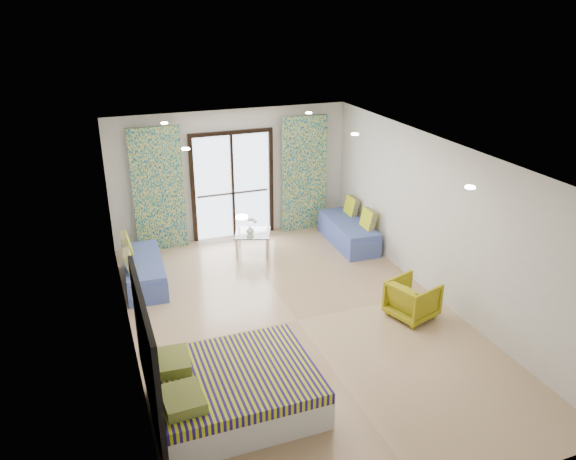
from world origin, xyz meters
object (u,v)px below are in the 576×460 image
object	(u,v)px
coffee_table	(253,235)
armchair	(413,297)
daybed_left	(143,270)
bed	(234,389)
daybed_right	(349,231)

from	to	relation	value
coffee_table	armchair	size ratio (longest dim) A/B	1.26
daybed_left	armchair	bearing A→B (deg)	-32.02
armchair	daybed_left	bearing A→B (deg)	38.00
bed	daybed_left	bearing A→B (deg)	99.61
bed	daybed_left	distance (m)	3.82
daybed_left	coffee_table	size ratio (longest dim) A/B	1.99
bed	coffee_table	world-z (taller)	coffee_table
daybed_right	armchair	size ratio (longest dim) A/B	2.57
coffee_table	daybed_left	bearing A→B (deg)	-165.42
coffee_table	armchair	distance (m)	3.63
daybed_left	armchair	xyz separation A→B (m)	(3.88, -2.64, 0.08)
daybed_right	bed	bearing A→B (deg)	-128.82
daybed_left	daybed_right	distance (m)	4.25
bed	coffee_table	xyz separation A→B (m)	(1.58, 4.35, 0.12)
bed	daybed_right	size ratio (longest dim) A/B	1.10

